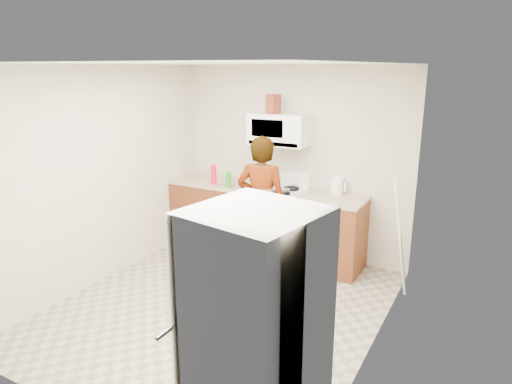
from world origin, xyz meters
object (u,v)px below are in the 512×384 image
Objects in this scene: gas_range at (274,222)px; person at (262,205)px; fridge at (255,343)px; kettle at (337,186)px; saucepan at (266,180)px; microwave at (279,129)px.

person is at bearing -83.14° from gas_range.
kettle is at bearing 110.23° from fridge.
saucepan is (-0.96, -0.11, -0.01)m from kettle.
person reaches higher than saucepan.
gas_range is at bearing -94.29° from person.
saucepan is at bearing -77.83° from person.
saucepan is at bearing 165.84° from kettle.
person is at bearing -84.67° from microwave.
microwave is at bearing 3.01° from saucepan.
microwave is 0.45× the size of person.
gas_range is 4.62× the size of saucepan.
gas_range reaches higher than saucepan.
microwave reaches higher than kettle.
microwave reaches higher than gas_range.
gas_range is 0.57m from person.
gas_range is 0.97m from kettle.
fridge is at bearing -66.46° from microwave.
fridge is (1.36, -3.12, -0.85)m from microwave.
fridge is (1.36, -2.99, 0.36)m from gas_range.
gas_range reaches higher than kettle.
kettle reaches higher than saucepan.
gas_range is 0.66× the size of fridge.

